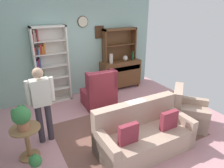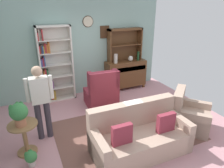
{
  "view_description": "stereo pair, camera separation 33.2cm",
  "coord_description": "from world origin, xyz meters",
  "px_view_note": "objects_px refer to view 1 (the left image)",
  "views": [
    {
      "loc": [
        -1.94,
        -3.5,
        2.65
      ],
      "look_at": [
        0.1,
        0.2,
        0.95
      ],
      "focal_mm": 32.75,
      "sensor_mm": 36.0,
      "label": 1
    },
    {
      "loc": [
        -1.64,
        -3.65,
        2.65
      ],
      "look_at": [
        0.1,
        0.2,
        0.95
      ],
      "focal_mm": 32.75,
      "sensor_mm": 36.0,
      "label": 2
    }
  ],
  "objects_px": {
    "couch_floral": "(143,135)",
    "vase_tall": "(111,59)",
    "sideboard": "(120,73)",
    "potted_plant_small": "(35,162)",
    "wingback_chair": "(99,94)",
    "armchair_floral": "(187,113)",
    "plant_stand": "(27,139)",
    "person_reading": "(42,101)",
    "bookshelf": "(49,68)",
    "coffee_table": "(116,113)",
    "potted_plant_large": "(21,116)",
    "sideboard_hutch": "(119,40)",
    "bottle_wine": "(133,56)",
    "book_stack": "(119,109)",
    "vase_round": "(125,58)"
  },
  "relations": [
    {
      "from": "book_stack",
      "to": "plant_stand",
      "type": "bearing_deg",
      "value": -178.58
    },
    {
      "from": "wingback_chair",
      "to": "person_reading",
      "type": "xyz_separation_m",
      "value": [
        -1.59,
        -0.8,
        0.52
      ]
    },
    {
      "from": "sideboard",
      "to": "vase_tall",
      "type": "xyz_separation_m",
      "value": [
        -0.39,
        -0.08,
        0.55
      ]
    },
    {
      "from": "vase_tall",
      "to": "book_stack",
      "type": "relative_size",
      "value": 1.5
    },
    {
      "from": "plant_stand",
      "to": "person_reading",
      "type": "relative_size",
      "value": 0.4
    },
    {
      "from": "sideboard",
      "to": "potted_plant_large",
      "type": "bearing_deg",
      "value": -147.16
    },
    {
      "from": "potted_plant_small",
      "to": "book_stack",
      "type": "xyz_separation_m",
      "value": [
        1.89,
        0.44,
        0.28
      ]
    },
    {
      "from": "sideboard",
      "to": "potted_plant_small",
      "type": "bearing_deg",
      "value": -142.23
    },
    {
      "from": "armchair_floral",
      "to": "wingback_chair",
      "type": "xyz_separation_m",
      "value": [
        -1.39,
        1.75,
        0.09
      ]
    },
    {
      "from": "sideboard_hutch",
      "to": "coffee_table",
      "type": "distance_m",
      "value": 2.69
    },
    {
      "from": "coffee_table",
      "to": "sideboard_hutch",
      "type": "bearing_deg",
      "value": 57.92
    },
    {
      "from": "vase_tall",
      "to": "bottle_wine",
      "type": "relative_size",
      "value": 1.0
    },
    {
      "from": "bottle_wine",
      "to": "wingback_chair",
      "type": "bearing_deg",
      "value": -153.54
    },
    {
      "from": "bookshelf",
      "to": "person_reading",
      "type": "bearing_deg",
      "value": -107.45
    },
    {
      "from": "couch_floral",
      "to": "vase_tall",
      "type": "bearing_deg",
      "value": 73.66
    },
    {
      "from": "potted_plant_large",
      "to": "coffee_table",
      "type": "height_order",
      "value": "potted_plant_large"
    },
    {
      "from": "vase_round",
      "to": "bottle_wine",
      "type": "xyz_separation_m",
      "value": [
        0.26,
        -0.02,
        0.06
      ]
    },
    {
      "from": "person_reading",
      "to": "potted_plant_large",
      "type": "bearing_deg",
      "value": -136.74
    },
    {
      "from": "wingback_chair",
      "to": "armchair_floral",
      "type": "bearing_deg",
      "value": -51.58
    },
    {
      "from": "sideboard_hutch",
      "to": "potted_plant_large",
      "type": "bearing_deg",
      "value": -145.79
    },
    {
      "from": "book_stack",
      "to": "person_reading",
      "type": "bearing_deg",
      "value": 169.05
    },
    {
      "from": "couch_floral",
      "to": "sideboard_hutch",
      "type": "bearing_deg",
      "value": 67.84
    },
    {
      "from": "bookshelf",
      "to": "person_reading",
      "type": "distance_m",
      "value": 1.83
    },
    {
      "from": "vase_round",
      "to": "potted_plant_large",
      "type": "xyz_separation_m",
      "value": [
        -3.3,
        -1.98,
        -0.13
      ]
    },
    {
      "from": "bottle_wine",
      "to": "plant_stand",
      "type": "relative_size",
      "value": 0.45
    },
    {
      "from": "vase_tall",
      "to": "potted_plant_large",
      "type": "xyz_separation_m",
      "value": [
        -2.78,
        -1.96,
        -0.18
      ]
    },
    {
      "from": "vase_tall",
      "to": "potted_plant_large",
      "type": "relative_size",
      "value": 0.66
    },
    {
      "from": "sideboard",
      "to": "wingback_chair",
      "type": "height_order",
      "value": "wingback_chair"
    },
    {
      "from": "bookshelf",
      "to": "bottle_wine",
      "type": "xyz_separation_m",
      "value": [
        2.6,
        -0.17,
        0.06
      ]
    },
    {
      "from": "sideboard_hutch",
      "to": "vase_tall",
      "type": "bearing_deg",
      "value": -154.11
    },
    {
      "from": "armchair_floral",
      "to": "vase_round",
      "type": "bearing_deg",
      "value": 91.99
    },
    {
      "from": "couch_floral",
      "to": "potted_plant_small",
      "type": "bearing_deg",
      "value": 167.43
    },
    {
      "from": "coffee_table",
      "to": "potted_plant_large",
      "type": "bearing_deg",
      "value": -176.62
    },
    {
      "from": "vase_tall",
      "to": "coffee_table",
      "type": "xyz_separation_m",
      "value": [
        -0.89,
        -1.85,
        -0.71
      ]
    },
    {
      "from": "vase_tall",
      "to": "wingback_chair",
      "type": "height_order",
      "value": "vase_tall"
    },
    {
      "from": "couch_floral",
      "to": "plant_stand",
      "type": "distance_m",
      "value": 2.11
    },
    {
      "from": "armchair_floral",
      "to": "potted_plant_small",
      "type": "xyz_separation_m",
      "value": [
        -3.31,
        0.22,
        -0.12
      ]
    },
    {
      "from": "bookshelf",
      "to": "book_stack",
      "type": "xyz_separation_m",
      "value": [
        1.01,
        -2.05,
        -0.55
      ]
    },
    {
      "from": "vase_tall",
      "to": "armchair_floral",
      "type": "distance_m",
      "value": 2.72
    },
    {
      "from": "bottle_wine",
      "to": "couch_floral",
      "type": "distance_m",
      "value": 3.25
    },
    {
      "from": "vase_tall",
      "to": "wingback_chair",
      "type": "xyz_separation_m",
      "value": [
        -0.78,
        -0.79,
        -0.68
      ]
    },
    {
      "from": "bookshelf",
      "to": "coffee_table",
      "type": "relative_size",
      "value": 2.62
    },
    {
      "from": "potted_plant_small",
      "to": "armchair_floral",
      "type": "bearing_deg",
      "value": -3.79
    },
    {
      "from": "vase_round",
      "to": "person_reading",
      "type": "relative_size",
      "value": 0.11
    },
    {
      "from": "bottle_wine",
      "to": "armchair_floral",
      "type": "xyz_separation_m",
      "value": [
        -0.17,
        -2.53,
        -0.77
      ]
    },
    {
      "from": "bottle_wine",
      "to": "potted_plant_large",
      "type": "xyz_separation_m",
      "value": [
        -3.56,
        -1.95,
        -0.18
      ]
    },
    {
      "from": "potted_plant_large",
      "to": "potted_plant_small",
      "type": "height_order",
      "value": "potted_plant_large"
    },
    {
      "from": "potted_plant_small",
      "to": "book_stack",
      "type": "distance_m",
      "value": 1.96
    },
    {
      "from": "armchair_floral",
      "to": "wingback_chair",
      "type": "relative_size",
      "value": 1.03
    },
    {
      "from": "bookshelf",
      "to": "person_reading",
      "type": "relative_size",
      "value": 1.35
    }
  ]
}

